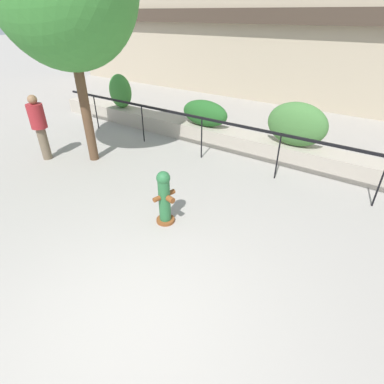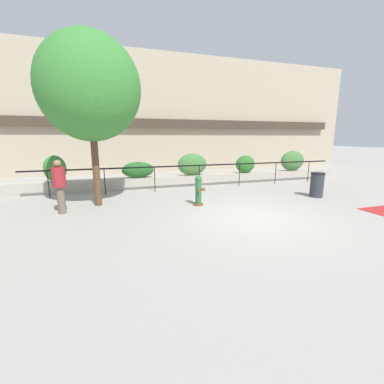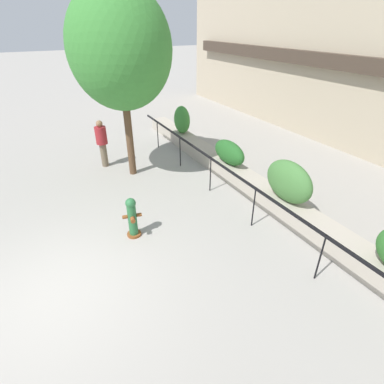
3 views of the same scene
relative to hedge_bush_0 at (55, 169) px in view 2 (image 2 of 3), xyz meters
name	(u,v)px [view 2 (image 2 of 3)]	position (x,y,z in m)	size (l,w,h in m)	color
ground_plane	(254,218)	(6.33, -6.00, -1.08)	(120.00, 120.00, 0.00)	#9E9991
building_facade	(166,115)	(6.33, 5.98, 2.91)	(30.00, 1.36, 8.00)	tan
planter_wall_low	(192,180)	(6.33, 0.00, -0.83)	(18.00, 0.70, 0.50)	#ADA393
fence_railing_segment	(199,168)	(6.33, -1.10, -0.06)	(15.00, 0.05, 1.15)	black
hedge_bush_0	(55,169)	(0.00, 0.00, 0.00)	(0.93, 0.60, 1.16)	#387F33
hedge_bush_1	(138,170)	(3.58, 0.00, -0.19)	(1.52, 0.59, 0.77)	#235B23
hedge_bush_2	(192,164)	(6.33, 0.00, -0.02)	(1.53, 0.63, 1.11)	#427538
hedge_bush_3	(245,164)	(9.41, 0.00, -0.10)	(1.12, 0.62, 0.95)	#2D6B28
hedge_bush_4	(292,161)	(12.54, 0.00, 0.00)	(1.53, 0.70, 1.15)	#427538
fire_hydrant	(199,190)	(5.25, -3.99, -0.53)	(0.47, 0.48, 1.08)	brown
street_tree	(90,88)	(1.80, -2.87, 2.94)	(3.35, 3.02, 5.79)	brown
pedestrian	(59,183)	(0.71, -3.58, -0.09)	(0.54, 0.54, 1.73)	brown
trash_bin	(317,185)	(10.33, -4.25, -0.57)	(0.55, 0.55, 1.01)	#2D3338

